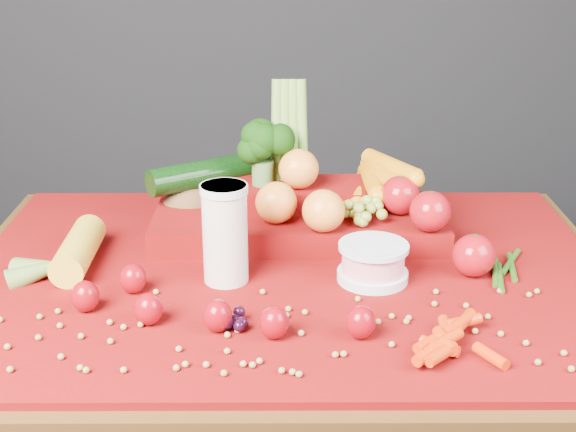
{
  "coord_description": "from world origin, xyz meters",
  "views": [
    {
      "loc": [
        -0.0,
        -1.2,
        1.33
      ],
      "look_at": [
        0.0,
        0.02,
        0.85
      ],
      "focal_mm": 50.0,
      "sensor_mm": 36.0,
      "label": 1
    }
  ],
  "objects_px": {
    "table": "(288,327)",
    "produce_mound": "(308,203)",
    "milk_glass": "(225,230)",
    "yogurt_bowl": "(373,261)"
  },
  "relations": [
    {
      "from": "table",
      "to": "produce_mound",
      "type": "distance_m",
      "value": 0.23
    },
    {
      "from": "table",
      "to": "milk_glass",
      "type": "bearing_deg",
      "value": -159.71
    },
    {
      "from": "table",
      "to": "yogurt_bowl",
      "type": "height_order",
      "value": "yogurt_bowl"
    },
    {
      "from": "table",
      "to": "milk_glass",
      "type": "distance_m",
      "value": 0.22
    },
    {
      "from": "table",
      "to": "yogurt_bowl",
      "type": "bearing_deg",
      "value": -15.3
    },
    {
      "from": "table",
      "to": "produce_mound",
      "type": "bearing_deg",
      "value": 76.84
    },
    {
      "from": "produce_mound",
      "to": "milk_glass",
      "type": "bearing_deg",
      "value": -124.98
    },
    {
      "from": "yogurt_bowl",
      "to": "produce_mound",
      "type": "height_order",
      "value": "produce_mound"
    },
    {
      "from": "milk_glass",
      "to": "yogurt_bowl",
      "type": "xyz_separation_m",
      "value": [
        0.23,
        -0.0,
        -0.05
      ]
    },
    {
      "from": "yogurt_bowl",
      "to": "produce_mound",
      "type": "relative_size",
      "value": 0.19
    }
  ]
}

